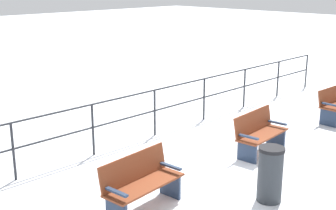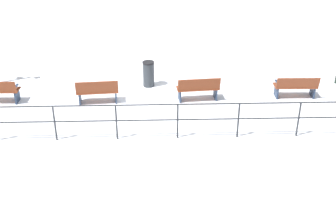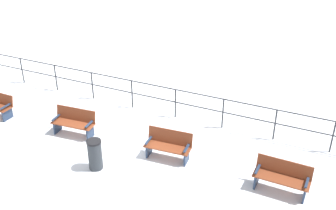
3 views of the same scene
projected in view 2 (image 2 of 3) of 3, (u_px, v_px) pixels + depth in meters
name	position (u px, v px, depth m)	size (l,w,h in m)	color
ground_plane	(148.00, 100.00, 15.54)	(80.00, 80.00, 0.00)	white
bench_nearest	(296.00, 86.00, 15.50)	(0.60, 1.52, 0.86)	brown
bench_second	(198.00, 88.00, 15.27)	(0.68, 1.53, 0.92)	brown
bench_third	(97.00, 91.00, 15.10)	(0.67, 1.49, 0.91)	brown
waterfront_railing	(147.00, 116.00, 12.83)	(0.05, 16.41, 1.15)	#26282D
trash_bin	(149.00, 74.00, 16.40)	(0.44, 0.44, 0.98)	#2D3338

